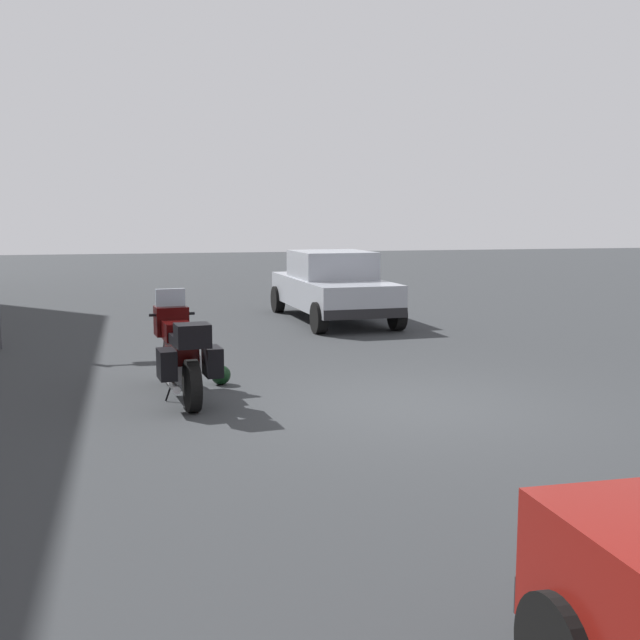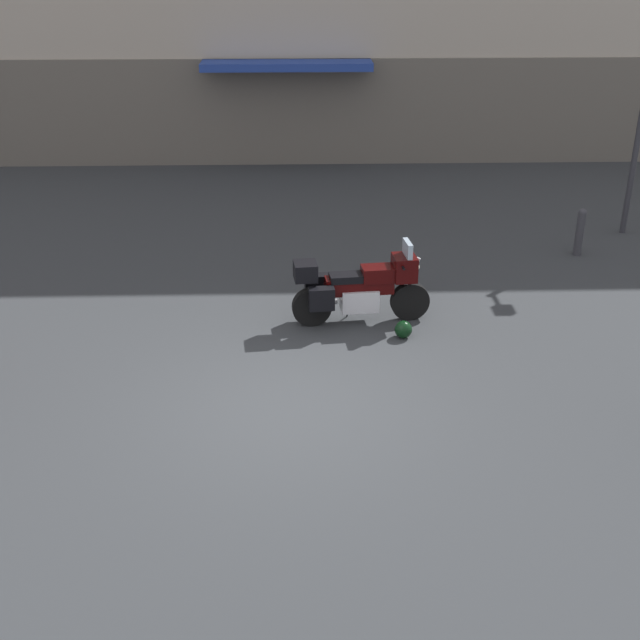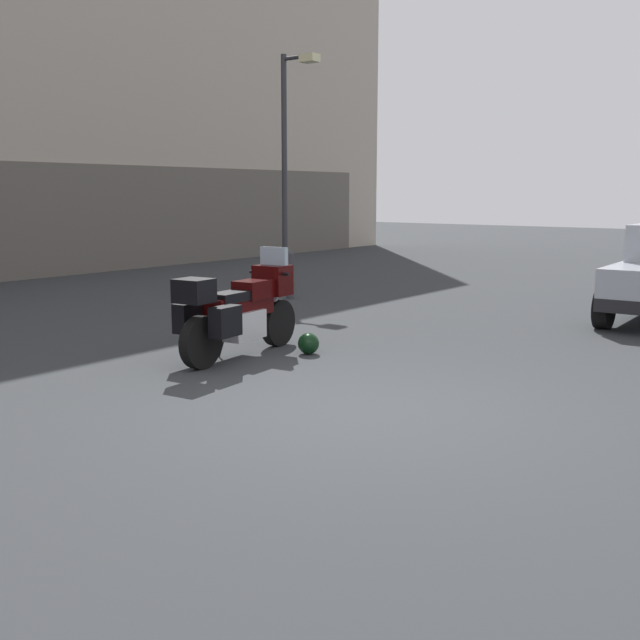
% 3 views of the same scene
% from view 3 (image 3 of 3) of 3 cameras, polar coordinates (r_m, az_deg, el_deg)
% --- Properties ---
extents(ground_plane, '(80.00, 80.00, 0.00)m').
position_cam_3_polar(ground_plane, '(7.35, 3.38, -6.96)').
color(ground_plane, '#2D3033').
extents(motorcycle, '(2.26, 0.85, 1.36)m').
position_cam_3_polar(motorcycle, '(9.74, -6.02, 0.82)').
color(motorcycle, black).
rests_on(motorcycle, ground).
extents(helmet, '(0.28, 0.28, 0.28)m').
position_cam_3_polar(helmet, '(9.94, -0.86, -1.77)').
color(helmet, black).
rests_on(helmet, ground).
extents(streetlamp_curbside, '(0.28, 0.94, 4.97)m').
position_cam_3_polar(streetlamp_curbside, '(16.84, -2.30, 12.65)').
color(streetlamp_curbside, '#2D2D33').
rests_on(streetlamp_curbside, ground).
extents(bollard_curbside, '(0.16, 0.16, 0.95)m').
position_cam_3_polar(bollard_curbside, '(15.09, -2.27, 3.49)').
color(bollard_curbside, '#333338').
rests_on(bollard_curbside, ground).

